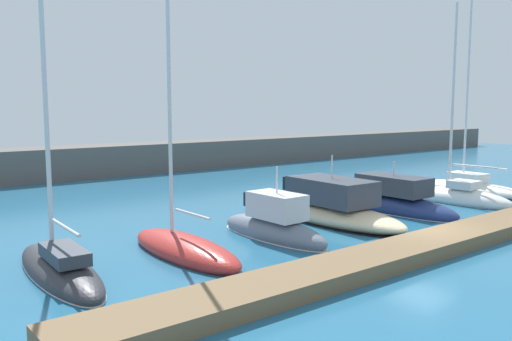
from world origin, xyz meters
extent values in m
plane|color=#236084|center=(0.00, 0.00, 0.00)|extent=(120.00, 120.00, 0.00)
cube|color=brown|center=(0.00, -1.24, 0.27)|extent=(32.16, 2.14, 0.55)
cube|color=#5B5651|center=(0.00, 29.15, 1.24)|extent=(108.00, 3.83, 2.48)
ellipsoid|color=#2D2D33|center=(-13.67, 4.80, 0.15)|extent=(2.13, 7.33, 1.07)
ellipsoid|color=silver|center=(-13.67, 4.80, 0.02)|extent=(2.16, 7.40, 0.12)
cylinder|color=silver|center=(-13.64, 5.57, 5.91)|extent=(0.16, 0.16, 10.46)
cylinder|color=silver|center=(-13.71, 3.95, 1.82)|extent=(0.25, 2.88, 0.11)
cube|color=#333842|center=(-13.70, 4.15, 0.90)|extent=(1.15, 2.49, 0.42)
ellipsoid|color=#B72D28|center=(-9.13, 4.28, 0.22)|extent=(2.06, 6.78, 1.10)
cylinder|color=silver|center=(-9.13, 5.20, 5.99)|extent=(0.15, 0.15, 10.45)
cylinder|color=silver|center=(-9.12, 3.67, 1.70)|extent=(0.12, 2.30, 0.10)
ellipsoid|color=slate|center=(-4.71, 4.26, 0.26)|extent=(1.87, 6.26, 1.27)
ellipsoid|color=silver|center=(-4.71, 4.26, 0.02)|extent=(1.89, 6.33, 0.12)
cube|color=silver|center=(-4.70, 4.02, 1.44)|extent=(1.46, 2.57, 1.10)
cube|color=black|center=(-4.73, 5.20, 1.60)|extent=(1.28, 0.66, 0.61)
cylinder|color=silver|center=(-4.70, 4.02, 2.56)|extent=(0.08, 0.08, 1.14)
ellipsoid|color=beige|center=(-0.17, 5.57, 0.32)|extent=(3.45, 10.03, 1.15)
ellipsoid|color=black|center=(-0.17, 5.57, 0.02)|extent=(3.49, 10.13, 0.12)
cube|color=#333842|center=(-0.18, 5.11, 1.50)|extent=(2.47, 4.43, 1.22)
cube|color=black|center=(-0.12, 7.09, 1.69)|extent=(2.14, 1.16, 0.68)
cylinder|color=silver|center=(-0.18, 5.11, 2.70)|extent=(0.08, 0.08, 1.18)
ellipsoid|color=navy|center=(4.29, 4.92, 0.25)|extent=(2.51, 8.33, 1.38)
ellipsoid|color=silver|center=(4.29, 4.92, 0.02)|extent=(2.54, 8.41, 0.12)
cube|color=#333842|center=(4.28, 4.76, 1.44)|extent=(1.90, 3.97, 0.99)
cube|color=black|center=(4.31, 6.21, 1.59)|extent=(1.67, 1.01, 0.56)
cylinder|color=silver|center=(4.28, 4.76, 2.32)|extent=(0.08, 0.08, 0.77)
ellipsoid|color=white|center=(9.28, 3.72, 0.25)|extent=(2.18, 6.34, 1.29)
cylinder|color=silver|center=(9.26, 4.44, 6.24)|extent=(0.15, 0.15, 10.69)
cylinder|color=silver|center=(9.31, 2.91, 2.26)|extent=(0.20, 2.62, 0.11)
cube|color=silver|center=(9.29, 3.50, 1.13)|extent=(1.45, 1.58, 0.47)
ellipsoid|color=silver|center=(13.42, 5.32, 0.21)|extent=(2.51, 8.45, 1.01)
ellipsoid|color=black|center=(13.42, 5.32, 0.02)|extent=(2.53, 8.54, 0.12)
cylinder|color=silver|center=(13.44, 5.95, 7.72)|extent=(0.14, 0.14, 14.02)
cylinder|color=silver|center=(13.40, 4.48, 1.76)|extent=(0.19, 3.04, 0.10)
cube|color=silver|center=(13.43, 5.65, 1.00)|extent=(1.48, 2.40, 0.58)
camera|label=1|loc=(-19.30, -12.86, 5.65)|focal=37.26mm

